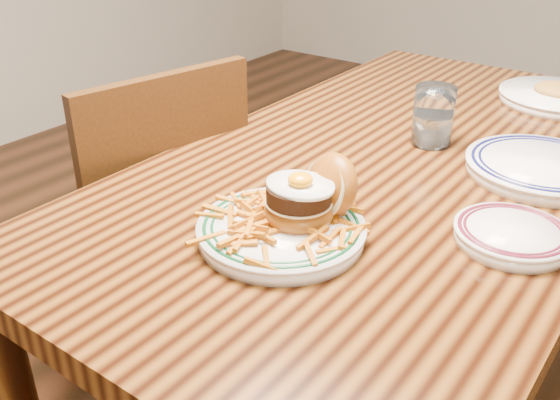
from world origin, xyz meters
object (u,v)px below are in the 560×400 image
Objects in this scene: table at (398,194)px; main_plate at (290,217)px; side_plate at (512,234)px; chair_left at (151,229)px.

main_plate is (-0.00, -0.40, 0.12)m from table.
table is 0.38m from side_plate.
table is 5.45× the size of main_plate.
side_plate is (0.30, 0.20, -0.02)m from main_plate.
main_plate is (0.55, -0.18, 0.30)m from chair_left.
side_plate is (0.85, 0.02, 0.28)m from chair_left.
chair_left is 0.90m from side_plate.
chair_left is at bearing -177.28° from main_plate.
side_plate is at bearing -34.94° from table.
chair_left reaches higher than side_plate.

